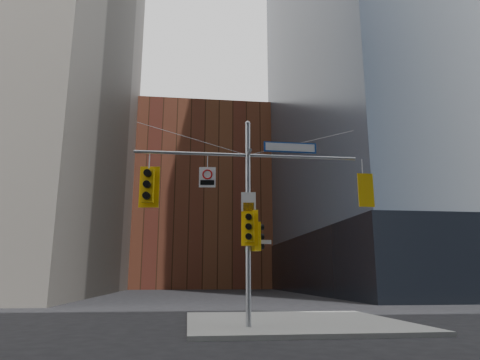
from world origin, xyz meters
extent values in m
plane|color=black|center=(0.00, 0.00, 0.00)|extent=(160.00, 160.00, 0.00)
cube|color=gray|center=(2.00, 4.00, 0.07)|extent=(8.00, 8.00, 0.15)
cube|color=black|center=(28.00, 32.00, 3.00)|extent=(36.40, 36.40, 6.00)
cube|color=brown|center=(0.00, 58.00, 14.00)|extent=(26.00, 20.00, 28.00)
cylinder|color=#989BA0|center=(0.00, 2.00, 3.60)|extent=(0.18, 0.18, 7.20)
sphere|color=#989BA0|center=(0.00, 2.00, 7.20)|extent=(0.20, 0.20, 0.20)
cylinder|color=#989BA0|center=(-2.00, 2.00, 6.00)|extent=(4.00, 0.11, 0.11)
cylinder|color=#989BA0|center=(2.00, 2.00, 6.00)|extent=(4.00, 0.11, 0.11)
cylinder|color=#989BA0|center=(0.00, 1.65, 6.00)|extent=(0.10, 0.70, 0.10)
cylinder|color=#989BA0|center=(-2.00, 2.00, 6.55)|extent=(4.00, 0.02, 1.12)
cylinder|color=#989BA0|center=(2.00, 2.00, 6.55)|extent=(4.00, 0.02, 1.12)
cube|color=yellow|center=(-3.45, 2.00, 4.80)|extent=(0.41, 0.31, 1.17)
cube|color=yellow|center=(-3.43, 2.20, 4.80)|extent=(0.69, 0.12, 1.45)
cylinder|color=black|center=(-3.48, 1.78, 5.19)|extent=(0.26, 0.20, 0.24)
cylinder|color=black|center=(-3.47, 1.87, 5.19)|extent=(0.21, 0.05, 0.21)
cylinder|color=black|center=(-3.48, 1.78, 4.80)|extent=(0.26, 0.20, 0.24)
cylinder|color=black|center=(-3.47, 1.87, 4.80)|extent=(0.21, 0.05, 0.21)
cylinder|color=black|center=(-3.48, 1.78, 4.41)|extent=(0.26, 0.20, 0.24)
cylinder|color=black|center=(-3.47, 1.87, 4.41)|extent=(0.21, 0.05, 0.21)
cube|color=yellow|center=(4.25, 2.00, 4.80)|extent=(0.33, 0.24, 0.99)
cube|color=yellow|center=(4.26, 1.83, 4.80)|extent=(0.58, 0.06, 1.22)
cylinder|color=black|center=(4.25, 2.19, 5.13)|extent=(0.21, 0.16, 0.21)
cylinder|color=black|center=(4.25, 2.11, 5.13)|extent=(0.18, 0.03, 0.18)
cylinder|color=black|center=(4.25, 2.19, 4.80)|extent=(0.21, 0.16, 0.21)
cylinder|color=black|center=(4.25, 2.11, 4.80)|extent=(0.18, 0.03, 0.18)
cylinder|color=black|center=(4.25, 2.19, 4.47)|extent=(0.21, 0.16, 0.21)
cylinder|color=black|center=(4.25, 2.11, 4.47)|extent=(0.18, 0.03, 0.18)
cube|color=yellow|center=(0.28, 2.00, 3.11)|extent=(0.30, 0.37, 0.99)
cylinder|color=black|center=(0.46, 2.04, 3.44)|extent=(0.20, 0.24, 0.21)
cylinder|color=black|center=(0.39, 2.03, 3.44)|extent=(0.06, 0.18, 0.18)
cylinder|color=black|center=(0.46, 2.04, 3.11)|extent=(0.20, 0.24, 0.21)
cylinder|color=black|center=(0.39, 2.03, 3.11)|extent=(0.06, 0.18, 0.18)
cylinder|color=black|center=(0.46, 2.04, 2.78)|extent=(0.20, 0.24, 0.21)
cylinder|color=#0CE559|center=(0.39, 2.03, 2.78)|extent=(0.06, 0.18, 0.18)
cube|color=yellow|center=(0.00, 1.72, 3.39)|extent=(0.37, 0.30, 0.99)
cube|color=yellow|center=(0.04, 1.88, 3.39)|extent=(0.58, 0.18, 1.22)
cylinder|color=black|center=(-0.05, 1.54, 3.72)|extent=(0.24, 0.20, 0.21)
cylinder|color=black|center=(-0.03, 1.61, 3.72)|extent=(0.18, 0.06, 0.18)
cylinder|color=black|center=(-0.05, 1.54, 3.39)|extent=(0.24, 0.20, 0.21)
cylinder|color=black|center=(-0.03, 1.61, 3.39)|extent=(0.18, 0.06, 0.18)
cylinder|color=black|center=(-0.05, 1.54, 3.06)|extent=(0.24, 0.20, 0.21)
cylinder|color=black|center=(-0.03, 1.61, 3.06)|extent=(0.18, 0.06, 0.18)
cube|color=navy|center=(1.56, 2.00, 6.35)|extent=(1.95, 0.08, 0.38)
cube|color=silver|center=(1.56, 1.98, 6.35)|extent=(1.83, 0.05, 0.29)
cube|color=silver|center=(-1.43, 1.98, 5.15)|extent=(0.58, 0.09, 0.72)
torus|color=#B20A0A|center=(-1.43, 1.96, 5.25)|extent=(0.36, 0.08, 0.36)
cube|color=black|center=(-1.43, 1.96, 4.96)|extent=(0.48, 0.06, 0.17)
cube|color=silver|center=(0.00, 1.88, 4.30)|extent=(0.51, 0.08, 0.67)
cube|color=#D88C00|center=(0.00, 1.86, 4.11)|extent=(0.37, 0.05, 0.30)
cube|color=silver|center=(0.45, 2.00, 2.92)|extent=(0.71, 0.04, 0.14)
cube|color=#145926|center=(0.00, 2.45, 2.68)|extent=(0.06, 0.71, 0.14)
camera|label=1|loc=(-2.03, -12.58, 1.77)|focal=32.00mm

